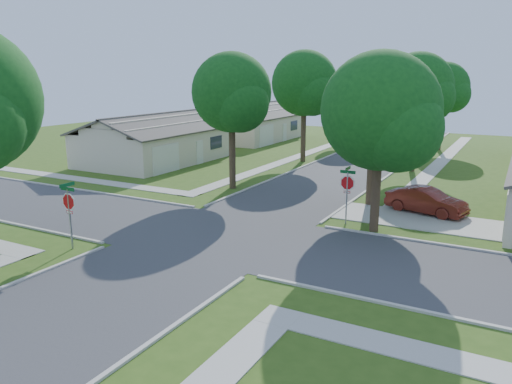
{
  "coord_description": "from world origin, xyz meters",
  "views": [
    {
      "loc": [
        12.37,
        -19.18,
        7.54
      ],
      "look_at": [
        0.46,
        2.8,
        1.6
      ],
      "focal_mm": 35.0,
      "sensor_mm": 36.0,
      "label": 1
    }
  ],
  "objects_px": {
    "stop_sign_ne": "(347,185)",
    "tree_e_near": "(375,108)",
    "car_curb_west": "(381,139)",
    "car_driveway": "(426,201)",
    "car_curb_east": "(390,149)",
    "stop_sign_sw": "(69,204)",
    "tree_w_near": "(232,96)",
    "house_nw_far": "(251,127)",
    "tree_e_far": "(444,90)",
    "tree_w_far": "(352,93)",
    "tree_ne_corner": "(381,117)",
    "tree_w_mid": "(305,86)",
    "tree_e_mid": "(418,91)",
    "house_nw_near": "(158,144)"
  },
  "relations": [
    {
      "from": "tree_w_near",
      "to": "tree_e_mid",
      "type": "bearing_deg",
      "value": 51.92
    },
    {
      "from": "tree_ne_corner",
      "to": "car_driveway",
      "type": "distance_m",
      "value": 6.82
    },
    {
      "from": "house_nw_near",
      "to": "car_curb_east",
      "type": "distance_m",
      "value": 21.55
    },
    {
      "from": "tree_w_mid",
      "to": "car_driveway",
      "type": "xyz_separation_m",
      "value": [
        12.59,
        -12.31,
        -5.77
      ]
    },
    {
      "from": "stop_sign_ne",
      "to": "tree_e_near",
      "type": "distance_m",
      "value": 5.62
    },
    {
      "from": "tree_w_mid",
      "to": "house_nw_far",
      "type": "distance_m",
      "value": 16.56
    },
    {
      "from": "stop_sign_ne",
      "to": "house_nw_far",
      "type": "height_order",
      "value": "house_nw_far"
    },
    {
      "from": "house_nw_far",
      "to": "car_curb_west",
      "type": "height_order",
      "value": "house_nw_far"
    },
    {
      "from": "house_nw_far",
      "to": "tree_e_far",
      "type": "bearing_deg",
      "value": 5.53
    },
    {
      "from": "tree_e_near",
      "to": "tree_ne_corner",
      "type": "distance_m",
      "value": 5.06
    },
    {
      "from": "tree_w_far",
      "to": "car_curb_east",
      "type": "xyz_separation_m",
      "value": [
        5.85,
        -6.04,
        -4.85
      ]
    },
    {
      "from": "stop_sign_sw",
      "to": "tree_e_near",
      "type": "relative_size",
      "value": 0.36
    },
    {
      "from": "stop_sign_ne",
      "to": "car_curb_east",
      "type": "height_order",
      "value": "stop_sign_ne"
    },
    {
      "from": "tree_w_near",
      "to": "house_nw_far",
      "type": "relative_size",
      "value": 0.66
    },
    {
      "from": "house_nw_far",
      "to": "car_curb_east",
      "type": "height_order",
      "value": "house_nw_far"
    },
    {
      "from": "car_curb_west",
      "to": "house_nw_far",
      "type": "bearing_deg",
      "value": -0.23
    },
    {
      "from": "tree_w_near",
      "to": "car_curb_east",
      "type": "xyz_separation_m",
      "value": [
        5.84,
        18.96,
        -5.46
      ]
    },
    {
      "from": "tree_ne_corner",
      "to": "car_curb_west",
      "type": "relative_size",
      "value": 1.75
    },
    {
      "from": "tree_w_far",
      "to": "house_nw_far",
      "type": "bearing_deg",
      "value": -169.95
    },
    {
      "from": "stop_sign_sw",
      "to": "tree_e_mid",
      "type": "bearing_deg",
      "value": 69.8
    },
    {
      "from": "stop_sign_sw",
      "to": "stop_sign_ne",
      "type": "bearing_deg",
      "value": 45.0
    },
    {
      "from": "tree_ne_corner",
      "to": "house_nw_near",
      "type": "distance_m",
      "value": 25.15
    },
    {
      "from": "house_nw_near",
      "to": "house_nw_far",
      "type": "xyz_separation_m",
      "value": [
        0.0,
        17.0,
        0.0
      ]
    },
    {
      "from": "tree_e_near",
      "to": "tree_w_far",
      "type": "relative_size",
      "value": 1.03
    },
    {
      "from": "tree_w_near",
      "to": "house_nw_near",
      "type": "bearing_deg",
      "value": 152.17
    },
    {
      "from": "tree_w_far",
      "to": "car_curb_west",
      "type": "relative_size",
      "value": 1.62
    },
    {
      "from": "stop_sign_ne",
      "to": "car_driveway",
      "type": "distance_m",
      "value": 5.32
    },
    {
      "from": "tree_e_near",
      "to": "house_nw_far",
      "type": "height_order",
      "value": "tree_e_near"
    },
    {
      "from": "car_driveway",
      "to": "tree_e_far",
      "type": "bearing_deg",
      "value": 22.15
    },
    {
      "from": "house_nw_near",
      "to": "car_curb_west",
      "type": "distance_m",
      "value": 24.07
    },
    {
      "from": "car_driveway",
      "to": "car_curb_east",
      "type": "distance_m",
      "value": 20.42
    },
    {
      "from": "tree_w_mid",
      "to": "house_nw_near",
      "type": "bearing_deg",
      "value": -152.1
    },
    {
      "from": "tree_e_near",
      "to": "car_curb_west",
      "type": "height_order",
      "value": "tree_e_near"
    },
    {
      "from": "tree_e_mid",
      "to": "car_driveway",
      "type": "xyz_separation_m",
      "value": [
        3.19,
        -12.31,
        -5.54
      ]
    },
    {
      "from": "tree_ne_corner",
      "to": "house_nw_far",
      "type": "bearing_deg",
      "value": 128.81
    },
    {
      "from": "tree_ne_corner",
      "to": "car_driveway",
      "type": "relative_size",
      "value": 1.99
    },
    {
      "from": "tree_e_near",
      "to": "car_curb_west",
      "type": "relative_size",
      "value": 1.67
    },
    {
      "from": "tree_w_near",
      "to": "tree_w_far",
      "type": "relative_size",
      "value": 1.12
    },
    {
      "from": "tree_e_far",
      "to": "house_nw_near",
      "type": "relative_size",
      "value": 0.64
    },
    {
      "from": "stop_sign_sw",
      "to": "stop_sign_ne",
      "type": "distance_m",
      "value": 13.29
    },
    {
      "from": "stop_sign_ne",
      "to": "car_curb_east",
      "type": "xyz_separation_m",
      "value": [
        -3.5,
        23.27,
        -1.38
      ]
    },
    {
      "from": "tree_e_far",
      "to": "house_nw_far",
      "type": "bearing_deg",
      "value": -174.47
    },
    {
      "from": "tree_w_mid",
      "to": "house_nw_far",
      "type": "bearing_deg",
      "value": 135.93
    },
    {
      "from": "stop_sign_sw",
      "to": "car_curb_west",
      "type": "distance_m",
      "value": 38.85
    },
    {
      "from": "house_nw_near",
      "to": "tree_e_near",
      "type": "bearing_deg",
      "value": -16.11
    },
    {
      "from": "tree_w_near",
      "to": "car_curb_west",
      "type": "relative_size",
      "value": 1.81
    },
    {
      "from": "tree_e_near",
      "to": "tree_w_far",
      "type": "distance_m",
      "value": 26.71
    },
    {
      "from": "tree_e_mid",
      "to": "car_curb_east",
      "type": "bearing_deg",
      "value": 117.07
    },
    {
      "from": "stop_sign_ne",
      "to": "tree_e_near",
      "type": "xyz_separation_m",
      "value": [
        0.05,
        4.31,
        3.61
      ]
    },
    {
      "from": "tree_e_mid",
      "to": "tree_w_near",
      "type": "bearing_deg",
      "value": -128.08
    }
  ]
}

